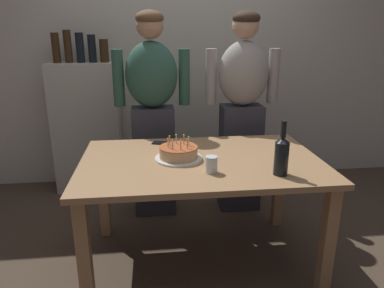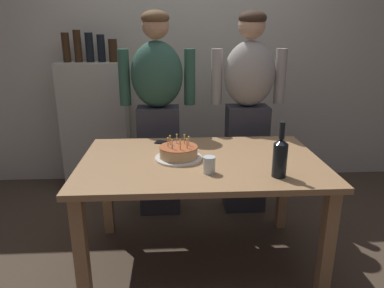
% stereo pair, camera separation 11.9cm
% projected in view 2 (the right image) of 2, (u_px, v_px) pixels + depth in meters
% --- Properties ---
extents(ground_plane, '(10.00, 10.00, 0.00)m').
position_uv_depth(ground_plane, '(200.00, 260.00, 2.47)').
color(ground_plane, '#47382B').
extents(back_wall, '(5.20, 0.10, 2.60)m').
position_uv_depth(back_wall, '(189.00, 53.00, 3.55)').
color(back_wall, beige).
rests_on(back_wall, ground_plane).
extents(dining_table, '(1.50, 0.96, 0.74)m').
position_uv_depth(dining_table, '(201.00, 174.00, 2.27)').
color(dining_table, '#A37A51').
rests_on(dining_table, ground_plane).
extents(birthday_cake, '(0.30, 0.30, 0.15)m').
position_uv_depth(birthday_cake, '(179.00, 153.00, 2.24)').
color(birthday_cake, white).
rests_on(birthday_cake, dining_table).
extents(water_glass_near, '(0.07, 0.07, 0.10)m').
position_uv_depth(water_glass_near, '(209.00, 165.00, 2.02)').
color(water_glass_near, silver).
rests_on(water_glass_near, dining_table).
extents(wine_bottle, '(0.08, 0.08, 0.31)m').
position_uv_depth(wine_bottle, '(280.00, 156.00, 1.95)').
color(wine_bottle, black).
rests_on(wine_bottle, dining_table).
extents(cell_phone, '(0.16, 0.11, 0.01)m').
position_uv_depth(cell_phone, '(165.00, 143.00, 2.57)').
color(cell_phone, black).
rests_on(cell_phone, dining_table).
extents(person_man_bearded, '(0.61, 0.27, 1.66)m').
position_uv_depth(person_man_bearded, '(158.00, 113.00, 2.91)').
color(person_man_bearded, '#33333D').
rests_on(person_man_bearded, ground_plane).
extents(person_woman_cardigan, '(0.61, 0.27, 1.66)m').
position_uv_depth(person_woman_cardigan, '(248.00, 112.00, 2.95)').
color(person_woman_cardigan, '#33333D').
rests_on(person_woman_cardigan, ground_plane).
extents(shelf_cabinet, '(0.62, 0.30, 1.52)m').
position_uv_depth(shelf_cabinet, '(96.00, 124.00, 3.49)').
color(shelf_cabinet, beige).
rests_on(shelf_cabinet, ground_plane).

